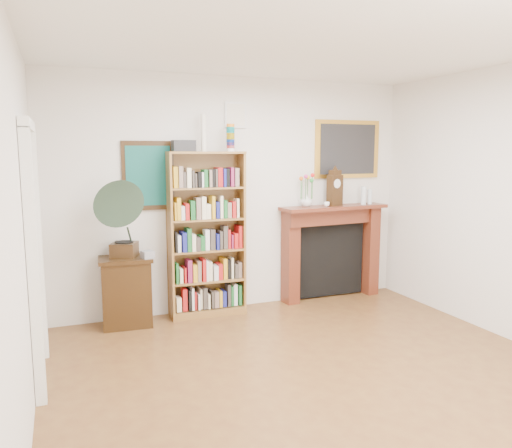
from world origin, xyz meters
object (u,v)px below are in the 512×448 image
Objects in this scene: flower_vase at (307,201)px; bottle_right at (370,196)px; side_cabinet at (126,292)px; cd_stack at (147,255)px; mantel_clock at (335,189)px; bookshelf at (207,225)px; bottle_left at (364,195)px; fireplace at (331,243)px; teacup at (327,204)px; gramophone at (125,215)px.

bottle_right reaches higher than flower_vase.
side_cabinet is 6.44× the size of cd_stack.
mantel_clock is 3.00× the size of flower_vase.
cd_stack is 0.60× the size of bottle_right.
bookshelf is at bearing 13.65° from cd_stack.
bottle_left is (0.42, -0.03, -0.10)m from mantel_clock.
teacup reaches higher than fireplace.
bookshelf is at bearing 178.32° from fireplace.
mantel_clock is (2.65, 0.07, 1.07)m from side_cabinet.
fireplace is 1.73× the size of gramophone.
mantel_clock reaches higher than bottle_right.
flower_vase is at bearing 159.47° from teacup.
fireplace is 12.33× the size of cd_stack.
bookshelf is 18.44× the size of cd_stack.
gramophone is 2.51m from teacup.
gramophone is 3.19m from bottle_right.
bottle_right is (2.96, 0.19, 0.52)m from cd_stack.
fireplace is at bearing 169.46° from bottle_left.
bottle_left is 1.20× the size of bottle_right.
flower_vase reaches higher than fireplace.
cd_stack reaches higher than side_cabinet.
bookshelf reaches higher than mantel_clock.
bottle_right is (0.68, 0.06, 0.07)m from teacup.
bottle_left is at bearing 3.60° from teacup.
bottle_right reaches higher than teacup.
mantel_clock is (2.66, 0.18, 0.20)m from gramophone.
gramophone is at bearing -177.25° from teacup.
fireplace is 6.16× the size of bottle_left.
bookshelf is 11.06× the size of bottle_right.
flower_vase reaches higher than teacup.
fireplace is (1.70, 0.07, -0.34)m from bookshelf.
cd_stack is at bearing -25.71° from side_cabinet.
cd_stack is at bearing -176.65° from bottle_left.
bookshelf reaches higher than side_cabinet.
bookshelf is at bearing 179.79° from bottle_left.
side_cabinet is at bearing -179.92° from teacup.
mantel_clock reaches higher than flower_vase.
gramophone is 2.28m from flower_vase.
cd_stack is 0.79× the size of flower_vase.
bottle_left is (0.81, -0.05, 0.04)m from flower_vase.
gramophone is at bearing -86.76° from side_cabinet.
bottle_right is at bearing 3.69° from cd_stack.
teacup is 0.58m from bottle_left.
bottle_left is at bearing -167.89° from bottle_right.
flower_vase is at bearing 176.20° from bottle_left.
teacup is (-0.15, -0.06, -0.19)m from mantel_clock.
bookshelf reaches higher than teacup.
gramophone reaches higher than flower_vase.
bookshelf is 2.86× the size of side_cabinet.
gramophone reaches higher than bottle_right.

